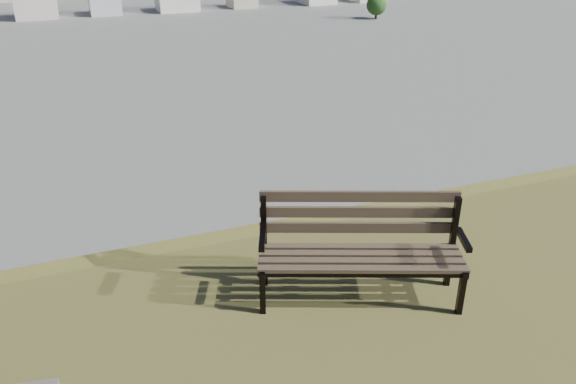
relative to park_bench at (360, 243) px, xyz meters
name	(u,v)px	position (x,y,z in m)	size (l,w,h in m)	color
park_bench	(360,243)	(0.00, 0.00, 0.00)	(2.09, 1.32, 1.05)	#463628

